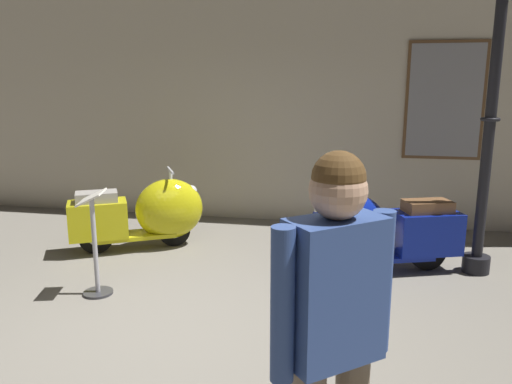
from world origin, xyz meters
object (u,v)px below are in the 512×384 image
object	(u,v)px
scooter_1	(372,232)
lamppost	(491,114)
scooter_0	(148,213)
info_stanchion	(95,252)
visitor_1	(333,327)

from	to	relation	value
scooter_1	lamppost	size ratio (longest dim) A/B	0.55
scooter_0	info_stanchion	distance (m)	1.38
info_stanchion	scooter_1	bearing A→B (deg)	22.45
scooter_1	lamppost	xyz separation A→B (m)	(1.11, 0.24, 1.22)
lamppost	visitor_1	xyz separation A→B (m)	(-1.39, -3.49, -0.67)
visitor_1	scooter_0	bearing A→B (deg)	-6.20
scooter_0	visitor_1	xyz separation A→B (m)	(2.35, -3.57, 0.57)
scooter_1	visitor_1	size ratio (longest dim) A/B	0.98
lamppost	visitor_1	distance (m)	3.82
scooter_0	info_stanchion	size ratio (longest dim) A/B	1.58
scooter_1	visitor_1	distance (m)	3.31
lamppost	visitor_1	bearing A→B (deg)	-111.66
scooter_1	visitor_1	xyz separation A→B (m)	(-0.28, -3.26, 0.55)
scooter_0	scooter_1	distance (m)	2.64
visitor_1	info_stanchion	size ratio (longest dim) A/B	1.72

